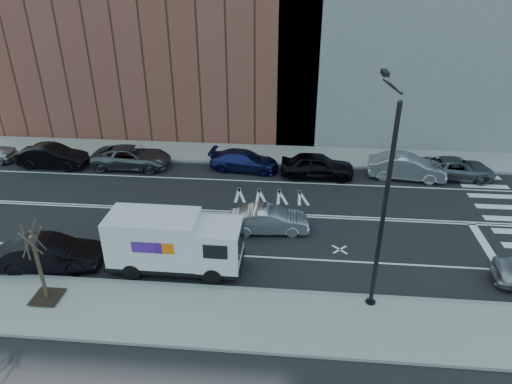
# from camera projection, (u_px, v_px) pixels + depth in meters

# --- Properties ---
(ground) EXTENTS (120.00, 120.00, 0.00)m
(ground) POSITION_uv_depth(u_px,v_px,m) (233.00, 212.00, 26.81)
(ground) COLOR black
(ground) RESTS_ON ground
(sidewalk_near) EXTENTS (44.00, 3.60, 0.15)m
(sidewalk_near) POSITION_uv_depth(u_px,v_px,m) (204.00, 316.00, 19.00)
(sidewalk_near) COLOR gray
(sidewalk_near) RESTS_ON ground
(sidewalk_far) EXTENTS (44.00, 3.60, 0.15)m
(sidewalk_far) POSITION_uv_depth(u_px,v_px,m) (248.00, 154.00, 34.56)
(sidewalk_far) COLOR gray
(sidewalk_far) RESTS_ON ground
(curb_near) EXTENTS (44.00, 0.25, 0.17)m
(curb_near) POSITION_uv_depth(u_px,v_px,m) (212.00, 288.00, 20.58)
(curb_near) COLOR gray
(curb_near) RESTS_ON ground
(curb_far) EXTENTS (44.00, 0.25, 0.17)m
(curb_far) POSITION_uv_depth(u_px,v_px,m) (246.00, 163.00, 32.96)
(curb_far) COLOR gray
(curb_far) RESTS_ON ground
(road_markings) EXTENTS (40.00, 8.60, 0.01)m
(road_markings) POSITION_uv_depth(u_px,v_px,m) (233.00, 212.00, 26.81)
(road_markings) COLOR white
(road_markings) RESTS_ON ground
(streetlight) EXTENTS (0.44, 4.02, 9.34)m
(streetlight) POSITION_uv_depth(u_px,v_px,m) (383.00, 196.00, 17.80)
(streetlight) COLOR black
(streetlight) RESTS_ON ground
(street_tree) EXTENTS (1.20, 1.20, 3.75)m
(street_tree) POSITION_uv_depth(u_px,v_px,m) (41.00, 274.00, 19.28)
(street_tree) COLOR black
(street_tree) RESTS_ON ground
(fedex_van) EXTENTS (6.33, 2.29, 2.88)m
(fedex_van) POSITION_uv_depth(u_px,v_px,m) (174.00, 242.00, 21.32)
(fedex_van) COLOR black
(fedex_van) RESTS_ON ground
(far_parked_b) EXTENTS (4.87, 1.82, 1.59)m
(far_parked_b) POSITION_uv_depth(u_px,v_px,m) (53.00, 156.00, 32.32)
(far_parked_b) COLOR black
(far_parked_b) RESTS_ON ground
(far_parked_c) EXTENTS (5.50, 2.59, 1.52)m
(far_parked_c) POSITION_uv_depth(u_px,v_px,m) (132.00, 157.00, 32.26)
(far_parked_c) COLOR #52545A
(far_parked_c) RESTS_ON ground
(far_parked_d) EXTENTS (5.00, 2.47, 1.40)m
(far_parked_d) POSITION_uv_depth(u_px,v_px,m) (244.00, 161.00, 31.86)
(far_parked_d) COLOR navy
(far_parked_d) RESTS_ON ground
(far_parked_e) EXTENTS (4.95, 2.03, 1.68)m
(far_parked_e) POSITION_uv_depth(u_px,v_px,m) (317.00, 166.00, 30.76)
(far_parked_e) COLOR black
(far_parked_e) RESTS_ON ground
(far_parked_f) EXTENTS (5.20, 2.28, 1.66)m
(far_parked_f) POSITION_uv_depth(u_px,v_px,m) (407.00, 167.00, 30.59)
(far_parked_f) COLOR #ACABB0
(far_parked_f) RESTS_ON ground
(far_parked_g) EXTENTS (5.04, 2.47, 1.38)m
(far_parked_g) POSITION_uv_depth(u_px,v_px,m) (456.00, 168.00, 30.72)
(far_parked_g) COLOR #55595D
(far_parked_g) RESTS_ON ground
(driving_sedan) EXTENTS (4.39, 1.88, 1.41)m
(driving_sedan) POSITION_uv_depth(u_px,v_px,m) (269.00, 220.00, 24.70)
(driving_sedan) COLOR #B8B8BD
(driving_sedan) RESTS_ON ground
(near_parked_rear_a) EXTENTS (4.96, 2.28, 1.58)m
(near_parked_rear_a) POSITION_uv_depth(u_px,v_px,m) (50.00, 254.00, 21.75)
(near_parked_rear_a) COLOR black
(near_parked_rear_a) RESTS_ON ground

